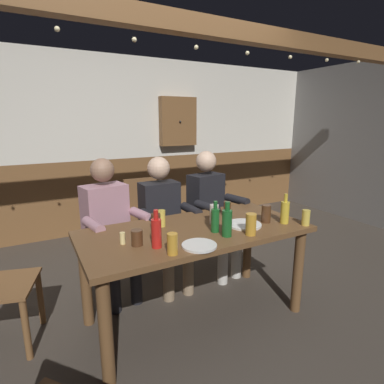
{
  "coord_description": "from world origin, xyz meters",
  "views": [
    {
      "loc": [
        -1.07,
        -2.03,
        1.55
      ],
      "look_at": [
        0.0,
        -0.06,
        1.02
      ],
      "focal_mm": 28.8,
      "sensor_mm": 36.0,
      "label": 1
    }
  ],
  "objects": [
    {
      "name": "back_wall_wainscot",
      "position": [
        0.0,
        2.29,
        0.51
      ],
      "size": [
        6.79,
        0.12,
        1.02
      ],
      "primitive_type": "cube",
      "color": "brown",
      "rests_on": "ground_plane"
    },
    {
      "name": "person_0",
      "position": [
        -0.5,
        0.52,
        0.68
      ],
      "size": [
        0.55,
        0.58,
        1.24
      ],
      "rotation": [
        0.0,
        0.0,
        3.34
      ],
      "color": "#B78493",
      "rests_on": "ground_plane"
    },
    {
      "name": "person_2",
      "position": [
        0.53,
        0.51,
        0.68
      ],
      "size": [
        0.53,
        0.56,
        1.25
      ],
      "rotation": [
        0.0,
        0.0,
        3.34
      ],
      "color": "black",
      "rests_on": "ground_plane"
    },
    {
      "name": "bottle_2",
      "position": [
        -0.39,
        -0.3,
        0.85
      ],
      "size": [
        0.07,
        0.07,
        0.25
      ],
      "color": "red",
      "rests_on": "dining_table"
    },
    {
      "name": "ground_plane",
      "position": [
        0.0,
        0.0,
        0.0
      ],
      "size": [
        8.15,
        8.15,
        0.0
      ],
      "primitive_type": "plane",
      "color": "#423A33"
    },
    {
      "name": "dining_table",
      "position": [
        0.0,
        -0.11,
        0.64
      ],
      "size": [
        1.71,
        0.81,
        0.75
      ],
      "color": "brown",
      "rests_on": "ground_plane"
    },
    {
      "name": "bottle_0",
      "position": [
        0.09,
        -0.24,
        0.84
      ],
      "size": [
        0.06,
        0.06,
        0.23
      ],
      "color": "#195923",
      "rests_on": "dining_table"
    },
    {
      "name": "back_wall_upper",
      "position": [
        0.0,
        2.29,
        1.7
      ],
      "size": [
        6.79,
        0.12,
        1.37
      ],
      "primitive_type": "cube",
      "color": "silver"
    },
    {
      "name": "table_candle",
      "position": [
        -0.56,
        -0.14,
        0.79
      ],
      "size": [
        0.04,
        0.04,
        0.08
      ],
      "primitive_type": "cylinder",
      "color": "#F9E08C",
      "rests_on": "dining_table"
    },
    {
      "name": "bottle_3",
      "position": [
        0.12,
        -0.35,
        0.85
      ],
      "size": [
        0.07,
        0.07,
        0.25
      ],
      "color": "#195923",
      "rests_on": "dining_table"
    },
    {
      "name": "person_1",
      "position": [
        0.0,
        0.5,
        0.67
      ],
      "size": [
        0.5,
        0.54,
        1.22
      ],
      "rotation": [
        0.0,
        0.0,
        3.17
      ],
      "color": "black",
      "rests_on": "ground_plane"
    },
    {
      "name": "chair_empty_near_right",
      "position": [
        0.08,
        1.26,
        0.48
      ],
      "size": [
        0.46,
        0.46,
        0.88
      ],
      "rotation": [
        0.0,
        0.0,
        -3.2
      ],
      "color": "brown",
      "rests_on": "ground_plane"
    },
    {
      "name": "pint_glass_2",
      "position": [
        0.18,
        -0.08,
        0.83
      ],
      "size": [
        0.07,
        0.07,
        0.16
      ],
      "primitive_type": "cylinder",
      "color": "white",
      "rests_on": "dining_table"
    },
    {
      "name": "pint_glass_4",
      "position": [
        -0.34,
        -0.44,
        0.82
      ],
      "size": [
        0.07,
        0.07,
        0.13
      ],
      "primitive_type": "cylinder",
      "color": "gold",
      "rests_on": "dining_table"
    },
    {
      "name": "pint_glass_7",
      "position": [
        0.38,
        0.02,
        0.81
      ],
      "size": [
        0.06,
        0.06,
        0.13
      ],
      "primitive_type": "cylinder",
      "color": "#4C2D19",
      "rests_on": "dining_table"
    },
    {
      "name": "pint_glass_5",
      "position": [
        0.79,
        -0.45,
        0.81
      ],
      "size": [
        0.06,
        0.06,
        0.12
      ],
      "primitive_type": "cylinder",
      "color": "#E5C64C",
      "rests_on": "dining_table"
    },
    {
      "name": "string_lights",
      "position": [
        0.0,
        0.35,
        2.15
      ],
      "size": [
        4.79,
        0.04,
        0.09
      ],
      "color": "#F9EAB2"
    },
    {
      "name": "plate_1",
      "position": [
        -0.14,
        -0.42,
        0.76
      ],
      "size": [
        0.23,
        0.23,
        0.01
      ],
      "primitive_type": "cylinder",
      "color": "white",
      "rests_on": "dining_table"
    },
    {
      "name": "wall_dart_cabinet",
      "position": [
        0.97,
        2.16,
        1.52
      ],
      "size": [
        0.56,
        0.15,
        0.7
      ],
      "color": "brown"
    },
    {
      "name": "pint_glass_6",
      "position": [
        0.29,
        -0.41,
        0.83
      ],
      "size": [
        0.08,
        0.08,
        0.16
      ],
      "primitive_type": "cylinder",
      "color": "gold",
      "rests_on": "dining_table"
    },
    {
      "name": "ceiling_beam",
      "position": [
        0.0,
        0.4,
        2.31
      ],
      "size": [
        6.11,
        0.14,
        0.16
      ],
      "primitive_type": "cube",
      "color": "brown"
    },
    {
      "name": "pint_glass_3",
      "position": [
        0.57,
        -0.25,
        0.82
      ],
      "size": [
        0.07,
        0.07,
        0.14
      ],
      "primitive_type": "cylinder",
      "color": "#4C2D19",
      "rests_on": "dining_table"
    },
    {
      "name": "pint_glass_1",
      "position": [
        -0.2,
        0.06,
        0.81
      ],
      "size": [
        0.07,
        0.07,
        0.13
      ],
      "primitive_type": "cylinder",
      "color": "#E5C64C",
      "rests_on": "dining_table"
    },
    {
      "name": "pint_glass_8",
      "position": [
        -0.49,
        -0.2,
        0.8
      ],
      "size": [
        0.08,
        0.08,
        0.1
      ],
      "primitive_type": "cylinder",
      "color": "#4C2D19",
      "rests_on": "dining_table"
    },
    {
      "name": "plate_0",
      "position": [
        0.37,
        -0.23,
        0.76
      ],
      "size": [
        0.27,
        0.27,
        0.01
      ],
      "primitive_type": "cylinder",
      "color": "white",
      "rests_on": "dining_table"
    },
    {
      "name": "bottle_1",
      "position": [
        0.68,
        -0.34,
        0.84
      ],
      "size": [
        0.07,
        0.07,
        0.24
      ],
      "color": "gold",
      "rests_on": "dining_table"
    },
    {
      "name": "pint_glass_0",
      "position": [
        -0.28,
        -0.02,
        0.81
      ],
      "size": [
        0.07,
        0.07,
        0.13
      ],
      "primitive_type": "cylinder",
      "color": "#4C2D19",
      "rests_on": "dining_table"
    }
  ]
}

